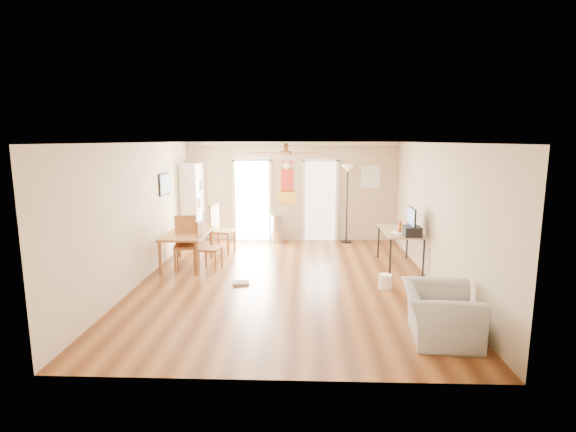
{
  "coord_description": "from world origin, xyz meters",
  "views": [
    {
      "loc": [
        0.31,
        -7.98,
        2.65
      ],
      "look_at": [
        0.0,
        0.6,
        1.15
      ],
      "focal_mm": 27.26,
      "sensor_mm": 36.0,
      "label": 1
    }
  ],
  "objects_px": {
    "bookshelf": "(193,204)",
    "torchiere_lamp": "(347,204)",
    "dining_table": "(187,249)",
    "dining_chair_right_b": "(210,246)",
    "armchair": "(440,314)",
    "dining_chair_right_a": "(223,229)",
    "trash_can": "(278,229)",
    "wastebasket_a": "(385,281)",
    "computer_desk": "(399,249)",
    "dining_chair_near": "(185,243)",
    "printer": "(412,231)"
  },
  "relations": [
    {
      "from": "dining_chair_near",
      "to": "trash_can",
      "type": "bearing_deg",
      "value": 45.06
    },
    {
      "from": "dining_chair_right_a",
      "to": "computer_desk",
      "type": "bearing_deg",
      "value": -92.78
    },
    {
      "from": "bookshelf",
      "to": "dining_chair_right_b",
      "type": "bearing_deg",
      "value": -49.42
    },
    {
      "from": "dining_chair_right_a",
      "to": "wastebasket_a",
      "type": "xyz_separation_m",
      "value": [
        3.39,
        -2.49,
        -0.44
      ]
    },
    {
      "from": "dining_table",
      "to": "printer",
      "type": "xyz_separation_m",
      "value": [
        4.6,
        -0.43,
        0.52
      ]
    },
    {
      "from": "trash_can",
      "to": "wastebasket_a",
      "type": "distance_m",
      "value": 4.18
    },
    {
      "from": "torchiere_lamp",
      "to": "dining_table",
      "type": "bearing_deg",
      "value": -147.27
    },
    {
      "from": "dining_chair_near",
      "to": "printer",
      "type": "height_order",
      "value": "dining_chair_near"
    },
    {
      "from": "bookshelf",
      "to": "armchair",
      "type": "distance_m",
      "value": 7.15
    },
    {
      "from": "dining_table",
      "to": "wastebasket_a",
      "type": "distance_m",
      "value": 4.16
    },
    {
      "from": "dining_chair_right_a",
      "to": "dining_table",
      "type": "bearing_deg",
      "value": 167.1
    },
    {
      "from": "wastebasket_a",
      "to": "dining_chair_right_b",
      "type": "bearing_deg",
      "value": 162.95
    },
    {
      "from": "dining_table",
      "to": "bookshelf",
      "type": "bearing_deg",
      "value": 100.34
    },
    {
      "from": "bookshelf",
      "to": "wastebasket_a",
      "type": "height_order",
      "value": "bookshelf"
    },
    {
      "from": "dining_chair_near",
      "to": "armchair",
      "type": "distance_m",
      "value": 5.29
    },
    {
      "from": "bookshelf",
      "to": "armchair",
      "type": "relative_size",
      "value": 1.92
    },
    {
      "from": "dining_table",
      "to": "dining_chair_right_b",
      "type": "relative_size",
      "value": 1.42
    },
    {
      "from": "dining_chair_right_b",
      "to": "torchiere_lamp",
      "type": "xyz_separation_m",
      "value": [
        3.03,
        2.58,
        0.51
      ]
    },
    {
      "from": "dining_chair_near",
      "to": "torchiere_lamp",
      "type": "relative_size",
      "value": 0.53
    },
    {
      "from": "trash_can",
      "to": "torchiere_lamp",
      "type": "relative_size",
      "value": 0.35
    },
    {
      "from": "dining_chair_right_a",
      "to": "armchair",
      "type": "relative_size",
      "value": 1.06
    },
    {
      "from": "dining_table",
      "to": "dining_chair_right_b",
      "type": "distance_m",
      "value": 0.63
    },
    {
      "from": "trash_can",
      "to": "printer",
      "type": "bearing_deg",
      "value": -43.58
    },
    {
      "from": "printer",
      "to": "wastebasket_a",
      "type": "bearing_deg",
      "value": -125.17
    },
    {
      "from": "dining_chair_right_b",
      "to": "printer",
      "type": "height_order",
      "value": "dining_chair_right_b"
    },
    {
      "from": "dining_chair_right_a",
      "to": "dining_chair_near",
      "type": "distance_m",
      "value": 1.49
    },
    {
      "from": "torchiere_lamp",
      "to": "computer_desk",
      "type": "xyz_separation_m",
      "value": [
        0.91,
        -2.19,
        -0.63
      ]
    },
    {
      "from": "printer",
      "to": "wastebasket_a",
      "type": "relative_size",
      "value": 1.42
    },
    {
      "from": "dining_chair_right_a",
      "to": "wastebasket_a",
      "type": "height_order",
      "value": "dining_chair_right_a"
    },
    {
      "from": "armchair",
      "to": "dining_chair_right_b",
      "type": "bearing_deg",
      "value": 57.05
    },
    {
      "from": "dining_table",
      "to": "dining_chair_near",
      "type": "xyz_separation_m",
      "value": [
        0.02,
        -0.22,
        0.18
      ]
    },
    {
      "from": "bookshelf",
      "to": "wastebasket_a",
      "type": "distance_m",
      "value": 5.54
    },
    {
      "from": "dining_chair_near",
      "to": "wastebasket_a",
      "type": "xyz_separation_m",
      "value": [
        3.92,
        -1.1,
        -0.41
      ]
    },
    {
      "from": "armchair",
      "to": "dining_chair_right_a",
      "type": "bearing_deg",
      "value": 45.97
    },
    {
      "from": "dining_chair_right_b",
      "to": "wastebasket_a",
      "type": "distance_m",
      "value": 3.56
    },
    {
      "from": "dining_chair_right_b",
      "to": "dining_chair_right_a",
      "type": "bearing_deg",
      "value": 10.7
    },
    {
      "from": "dining_chair_right_a",
      "to": "bookshelf",
      "type": "bearing_deg",
      "value": 58.76
    },
    {
      "from": "bookshelf",
      "to": "dining_table",
      "type": "xyz_separation_m",
      "value": [
        0.37,
        -2.05,
        -0.68
      ]
    },
    {
      "from": "dining_chair_near",
      "to": "trash_can",
      "type": "distance_m",
      "value": 3.04
    },
    {
      "from": "bookshelf",
      "to": "computer_desk",
      "type": "xyz_separation_m",
      "value": [
        4.86,
        -1.94,
        -0.64
      ]
    },
    {
      "from": "trash_can",
      "to": "torchiere_lamp",
      "type": "xyz_separation_m",
      "value": [
        1.8,
        0.05,
        0.66
      ]
    },
    {
      "from": "bookshelf",
      "to": "computer_desk",
      "type": "bearing_deg",
      "value": -2.81
    },
    {
      "from": "dining_chair_near",
      "to": "wastebasket_a",
      "type": "height_order",
      "value": "dining_chair_near"
    },
    {
      "from": "bookshelf",
      "to": "torchiere_lamp",
      "type": "height_order",
      "value": "bookshelf"
    },
    {
      "from": "trash_can",
      "to": "bookshelf",
      "type": "bearing_deg",
      "value": -174.54
    },
    {
      "from": "dining_chair_right_a",
      "to": "computer_desk",
      "type": "height_order",
      "value": "dining_chair_right_a"
    },
    {
      "from": "computer_desk",
      "to": "wastebasket_a",
      "type": "bearing_deg",
      "value": -111.01
    },
    {
      "from": "dining_chair_right_a",
      "to": "armchair",
      "type": "xyz_separation_m",
      "value": [
        3.75,
        -4.49,
        -0.22
      ]
    },
    {
      "from": "dining_table",
      "to": "trash_can",
      "type": "bearing_deg",
      "value": 51.61
    },
    {
      "from": "bookshelf",
      "to": "dining_chair_near",
      "type": "height_order",
      "value": "bookshelf"
    }
  ]
}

